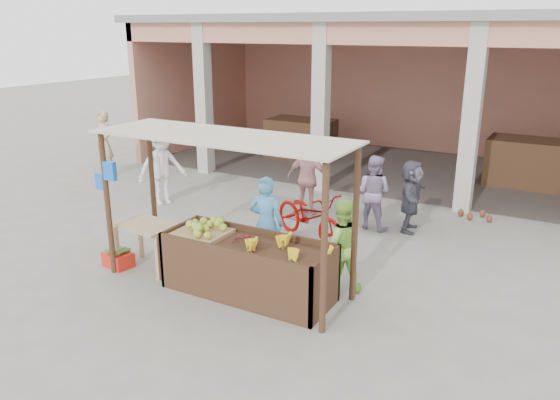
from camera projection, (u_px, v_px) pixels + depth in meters
The scene contains 20 objects.
ground at pixel (222, 286), 8.56m from camera, with size 60.00×60.00×0.00m, color slate.
market_building at pixel (406, 72), 15.13m from camera, with size 14.40×6.40×4.20m.
fruit_stall at pixel (248, 269), 8.20m from camera, with size 2.60×0.95×0.80m, color #44291B.
stall_awning at pixel (219, 163), 8.02m from camera, with size 4.09×1.35×2.39m.
banana_heap at pixel (286, 248), 7.71m from camera, with size 1.13×0.62×0.21m, color yellow, non-canonical shape.
melon_tray at pixel (202, 229), 8.44m from camera, with size 0.80×0.69×0.21m.
berry_heap at pixel (247, 239), 8.10m from camera, with size 0.49×0.40×0.15m, color maroon.
side_table at pixel (148, 232), 9.00m from camera, with size 1.07×0.79×0.79m.
papaya_pile at pixel (146, 218), 8.93m from camera, with size 0.69×0.39×0.20m, color #4E9932, non-canonical shape.
red_crate at pixel (118, 259), 9.23m from camera, with size 0.48×0.35×0.25m, color red.
plantain_bundle at pixel (117, 251), 9.18m from camera, with size 0.37×0.26×0.07m, color #528731, non-canonical shape.
produce_sacks at pixel (477, 204), 11.45m from camera, with size 1.08×0.81×0.66m.
vendor_blue at pixel (266, 220), 8.93m from camera, with size 0.64×0.47×1.71m, color #4C9CD7.
vendor_green at pixel (341, 243), 8.23m from camera, with size 0.74×0.43×1.54m, color #97DB4D.
motorcycle at pixel (310, 215), 10.23m from camera, with size 1.96×0.68×1.03m, color #920803.
shopper_a at pixel (162, 163), 12.29m from camera, with size 1.22×0.61×1.89m, color silver.
shopper_b at pixel (308, 176), 11.59m from camera, with size 1.01×0.54×1.72m, color #CA878C.
shopper_d at pixel (411, 194), 10.69m from camera, with size 1.40×0.58×1.52m, color #474853.
shopper_e at pixel (104, 142), 14.85m from camera, with size 0.67×0.51×1.80m, color tan.
shopper_f at pixel (373, 189), 10.80m from camera, with size 0.80×0.46×1.65m, color #917DA3.
Camera 1 is at (4.60, -6.30, 3.87)m, focal length 35.00 mm.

